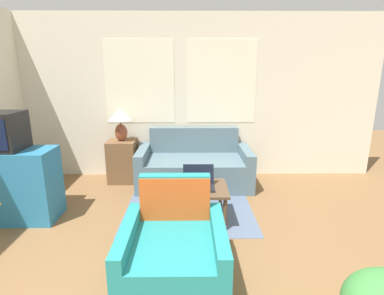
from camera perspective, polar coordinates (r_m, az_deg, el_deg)
name	(u,v)px	position (r m, az deg, el deg)	size (l,w,h in m)	color
wall_back	(186,97)	(4.91, -1.20, 9.54)	(6.23, 0.06, 2.60)	silver
rug	(189,200)	(4.17, -0.57, -9.96)	(1.60, 1.95, 0.01)	slate
couch	(194,167)	(4.67, 0.43, -3.82)	(1.71, 0.89, 0.84)	slate
armchair	(174,257)	(2.58, -3.46, -20.02)	(0.81, 0.85, 0.86)	teal
tv_dresser	(11,185)	(4.12, -31.25, -6.14)	(1.04, 0.50, 0.86)	teal
television	(2,131)	(3.97, -32.48, 2.63)	(0.43, 0.44, 0.43)	black
side_table	(123,161)	(4.90, -13.02, -2.48)	(0.43, 0.43, 0.66)	brown
table_lamp	(120,120)	(4.75, -13.48, 5.19)	(0.36, 0.36, 0.50)	brown
coffee_table	(189,191)	(3.50, -0.59, -8.34)	(0.89, 0.58, 0.42)	brown
laptop	(199,183)	(3.47, 1.27, -6.71)	(0.36, 0.29, 0.24)	black
cup_navy	(173,183)	(3.52, -3.56, -6.75)	(0.09, 0.09, 0.07)	white
cup_yellow	(187,178)	(3.65, -0.93, -5.87)	(0.09, 0.09, 0.08)	#191E4C
cup_white	(160,185)	(3.46, -6.16, -7.07)	(0.10, 0.10, 0.09)	gold
snack_bowl	(172,190)	(3.36, -3.88, -8.05)	(0.17, 0.17, 0.05)	gold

